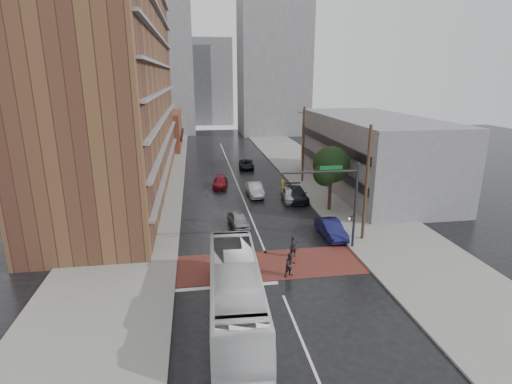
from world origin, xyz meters
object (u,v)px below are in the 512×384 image
object	(u,v)px
car_travel_c	(220,182)
car_travel_b	(255,190)
transit_bus	(236,291)
car_parked_near	(331,229)
pedestrian_a	(293,246)
car_parked_mid	(296,194)
pedestrian_b	(290,265)
car_travel_a	(238,220)
car_parked_far	(290,194)
suv_travel	(246,164)

from	to	relation	value
car_travel_c	car_travel_b	bearing A→B (deg)	-42.02
transit_bus	car_parked_near	size ratio (longest dim) A/B	2.68
pedestrian_a	car_parked_mid	bearing A→B (deg)	58.55
pedestrian_b	car_travel_c	size ratio (longest dim) A/B	0.41
car_travel_c	car_parked_mid	xyz separation A→B (m)	(8.25, -7.10, 0.13)
car_travel_a	car_parked_near	bearing A→B (deg)	-31.93
pedestrian_a	car_parked_near	distance (m)	5.51
pedestrian_b	car_travel_a	bearing A→B (deg)	80.90
car_travel_a	car_parked_near	distance (m)	8.66
pedestrian_a	car_travel_b	distance (m)	16.98
car_parked_near	car_parked_far	bearing A→B (deg)	93.22
pedestrian_b	suv_travel	distance (m)	34.78
transit_bus	car_travel_b	size ratio (longest dim) A/B	2.61
pedestrian_b	car_parked_near	distance (m)	8.40
car_travel_b	car_parked_near	bearing A→B (deg)	-72.22
car_travel_a	car_travel_b	distance (m)	10.22
suv_travel	car_parked_mid	size ratio (longest dim) A/B	0.91
pedestrian_a	car_travel_c	world-z (taller)	pedestrian_a
car_travel_c	car_parked_mid	distance (m)	10.89
transit_bus	pedestrian_a	size ratio (longest dim) A/B	6.91
pedestrian_b	car_parked_mid	size ratio (longest dim) A/B	0.34
pedestrian_b	car_travel_b	distance (m)	20.05
car_travel_c	transit_bus	bearing A→B (deg)	-83.85
pedestrian_b	car_parked_mid	xyz separation A→B (m)	(4.91, 17.50, -0.12)
car_parked_mid	car_parked_near	bearing A→B (deg)	-85.71
transit_bus	suv_travel	world-z (taller)	transit_bus
car_travel_c	suv_travel	xyz separation A→B (m)	(4.70, 10.15, 0.04)
car_travel_c	pedestrian_b	bearing A→B (deg)	-74.16
transit_bus	car_parked_near	distance (m)	14.61
car_travel_b	car_travel_a	bearing A→B (deg)	-108.98
transit_bus	car_parked_far	bearing A→B (deg)	71.36
car_parked_mid	suv_travel	bearing A→B (deg)	104.11
pedestrian_b	car_parked_mid	world-z (taller)	pedestrian_b
car_travel_b	car_parked_far	distance (m)	4.48
pedestrian_a	car_parked_mid	xyz separation A→B (m)	(3.92, 14.43, -0.13)
suv_travel	transit_bus	bearing A→B (deg)	-93.78
transit_bus	car_travel_c	size ratio (longest dim) A/B	2.85
transit_bus	car_travel_a	xyz separation A→B (m)	(1.77, 14.72, -1.02)
transit_bus	car_travel_a	bearing A→B (deg)	85.64
transit_bus	suv_travel	size ratio (longest dim) A/B	2.59
car_travel_c	car_parked_far	distance (m)	10.33
car_travel_c	pedestrian_a	bearing A→B (deg)	-70.53
car_travel_b	car_travel_c	xyz separation A→B (m)	(-3.81, 4.56, -0.15)
car_parked_near	car_travel_c	bearing A→B (deg)	112.95
car_parked_near	car_parked_far	size ratio (longest dim) A/B	1.03
suv_travel	car_parked_mid	xyz separation A→B (m)	(3.55, -17.26, 0.10)
car_parked_mid	car_travel_c	bearing A→B (deg)	141.76
car_travel_b	car_parked_mid	world-z (taller)	car_travel_b
car_parked_far	transit_bus	bearing A→B (deg)	-106.33
pedestrian_a	pedestrian_b	size ratio (longest dim) A/B	1.01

